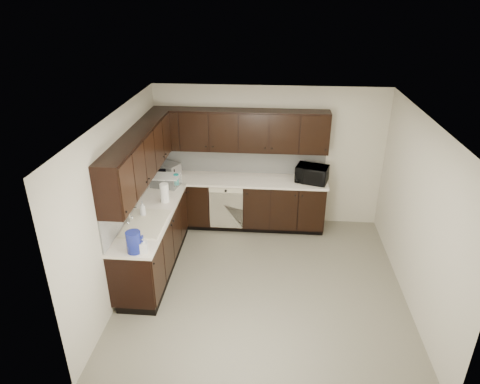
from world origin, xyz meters
name	(u,v)px	position (x,y,z in m)	size (l,w,h in m)	color
floor	(263,284)	(0.00, 0.00, 0.00)	(4.00, 4.00, 0.00)	gray
ceiling	(268,119)	(0.00, 0.00, 2.50)	(4.00, 4.00, 0.00)	white
wall_back	(269,157)	(0.00, 2.00, 1.25)	(4.00, 0.02, 2.50)	beige
wall_left	(121,204)	(-2.00, 0.00, 1.25)	(0.02, 4.00, 2.50)	beige
wall_right	(417,215)	(2.00, 0.00, 1.25)	(0.02, 4.00, 2.50)	beige
wall_front	(259,309)	(0.00, -2.00, 1.25)	(4.00, 0.02, 2.50)	beige
lower_cabinets	(206,220)	(-1.01, 1.11, 0.41)	(3.00, 2.80, 0.90)	black
countertop	(205,193)	(-1.01, 1.11, 0.92)	(3.03, 2.83, 0.04)	white
backsplash	(194,173)	(-1.22, 1.32, 1.18)	(3.00, 2.80, 0.48)	silver
upper_cabinets	(198,141)	(-1.10, 1.20, 1.77)	(3.00, 2.80, 0.70)	black
dishwasher	(226,206)	(-0.70, 1.41, 0.55)	(0.58, 0.04, 0.78)	beige
sink	(146,228)	(-1.68, -0.01, 0.88)	(0.54, 0.82, 0.42)	beige
microwave	(312,174)	(0.75, 1.66, 1.09)	(0.52, 0.36, 0.29)	black
soap_bottle_a	(143,245)	(-1.50, -0.70, 1.04)	(0.09, 0.10, 0.21)	gray
soap_bottle_b	(143,209)	(-1.78, 0.24, 1.05)	(0.09, 0.09, 0.23)	gray
toaster_oven	(168,170)	(-1.75, 1.70, 1.06)	(0.38, 0.28, 0.24)	silver
storage_bin	(166,181)	(-1.70, 1.30, 1.03)	(0.44, 0.32, 0.17)	white
blue_pitcher	(134,242)	(-1.62, -0.70, 1.08)	(0.19, 0.19, 0.28)	#11209C
teal_tumbler	(176,180)	(-1.53, 1.35, 1.04)	(0.09, 0.09, 0.19)	#0D9998
paper_towel_roll	(165,193)	(-1.57, 0.72, 1.09)	(0.14, 0.14, 0.30)	white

